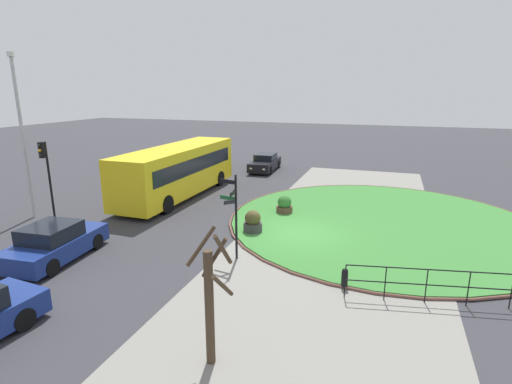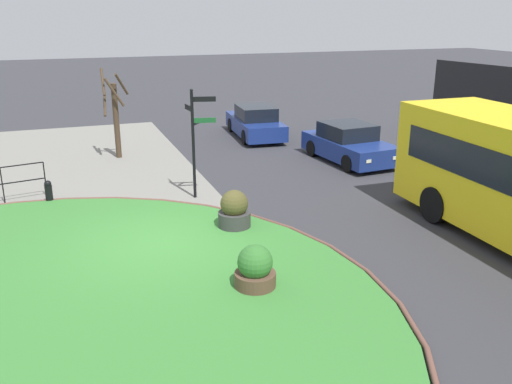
{
  "view_description": "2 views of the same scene",
  "coord_description": "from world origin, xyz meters",
  "px_view_note": "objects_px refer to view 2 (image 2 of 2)",
  "views": [
    {
      "loc": [
        -16.65,
        -3.67,
        6.43
      ],
      "look_at": [
        1.45,
        2.51,
        1.45
      ],
      "focal_mm": 27.8,
      "sensor_mm": 36.0,
      "label": 1
    },
    {
      "loc": [
        12.48,
        -2.07,
        5.53
      ],
      "look_at": [
        0.21,
        2.39,
        1.21
      ],
      "focal_mm": 38.54,
      "sensor_mm": 36.0,
      "label": 2
    }
  ],
  "objects_px": {
    "car_near_lane": "(255,123)",
    "car_far_lane": "(349,144)",
    "bollard_foreground": "(49,192)",
    "billboard_left": "(476,92)",
    "planter_kerbside": "(234,212)",
    "signpost_directional": "(195,134)",
    "street_tree_bare": "(115,114)",
    "planter_near_signpost": "(255,270)"
  },
  "relations": [
    {
      "from": "car_near_lane",
      "to": "car_far_lane",
      "type": "bearing_deg",
      "value": -155.01
    },
    {
      "from": "bollard_foreground",
      "to": "car_near_lane",
      "type": "relative_size",
      "value": 0.15
    },
    {
      "from": "billboard_left",
      "to": "planter_kerbside",
      "type": "bearing_deg",
      "value": -70.59
    },
    {
      "from": "signpost_directional",
      "to": "car_near_lane",
      "type": "height_order",
      "value": "signpost_directional"
    },
    {
      "from": "street_tree_bare",
      "to": "planter_kerbside",
      "type": "bearing_deg",
      "value": 13.05
    },
    {
      "from": "signpost_directional",
      "to": "billboard_left",
      "type": "height_order",
      "value": "signpost_directional"
    },
    {
      "from": "car_far_lane",
      "to": "bollard_foreground",
      "type": "bearing_deg",
      "value": -87.85
    },
    {
      "from": "billboard_left",
      "to": "planter_near_signpost",
      "type": "relative_size",
      "value": 4.82
    },
    {
      "from": "bollard_foreground",
      "to": "street_tree_bare",
      "type": "distance_m",
      "value": 5.6
    },
    {
      "from": "planter_near_signpost",
      "to": "street_tree_bare",
      "type": "relative_size",
      "value": 0.29
    },
    {
      "from": "car_near_lane",
      "to": "street_tree_bare",
      "type": "height_order",
      "value": "street_tree_bare"
    },
    {
      "from": "billboard_left",
      "to": "street_tree_bare",
      "type": "xyz_separation_m",
      "value": [
        -1.9,
        -15.49,
        -0.36
      ]
    },
    {
      "from": "signpost_directional",
      "to": "bollard_foreground",
      "type": "relative_size",
      "value": 4.72
    },
    {
      "from": "planter_near_signpost",
      "to": "street_tree_bare",
      "type": "xyz_separation_m",
      "value": [
        -12.02,
        -1.4,
        1.3
      ]
    },
    {
      "from": "bollard_foreground",
      "to": "billboard_left",
      "type": "height_order",
      "value": "billboard_left"
    },
    {
      "from": "bollard_foreground",
      "to": "car_near_lane",
      "type": "bearing_deg",
      "value": 126.0
    },
    {
      "from": "street_tree_bare",
      "to": "planter_near_signpost",
      "type": "bearing_deg",
      "value": 6.64
    },
    {
      "from": "car_near_lane",
      "to": "car_far_lane",
      "type": "height_order",
      "value": "car_far_lane"
    },
    {
      "from": "car_far_lane",
      "to": "planter_kerbside",
      "type": "distance_m",
      "value": 8.16
    },
    {
      "from": "car_far_lane",
      "to": "planter_near_signpost",
      "type": "xyz_separation_m",
      "value": [
        8.52,
        -6.91,
        -0.22
      ]
    },
    {
      "from": "car_near_lane",
      "to": "planter_kerbside",
      "type": "height_order",
      "value": "car_near_lane"
    },
    {
      "from": "planter_kerbside",
      "to": "planter_near_signpost",
      "type": "bearing_deg",
      "value": -10.55
    },
    {
      "from": "signpost_directional",
      "to": "planter_near_signpost",
      "type": "relative_size",
      "value": 3.35
    },
    {
      "from": "signpost_directional",
      "to": "street_tree_bare",
      "type": "xyz_separation_m",
      "value": [
        -5.77,
        -1.74,
        -0.26
      ]
    },
    {
      "from": "car_far_lane",
      "to": "planter_near_signpost",
      "type": "height_order",
      "value": "car_far_lane"
    },
    {
      "from": "car_far_lane",
      "to": "street_tree_bare",
      "type": "xyz_separation_m",
      "value": [
        -3.5,
        -8.31,
        1.08
      ]
    },
    {
      "from": "planter_kerbside",
      "to": "car_far_lane",
      "type": "bearing_deg",
      "value": 129.61
    },
    {
      "from": "billboard_left",
      "to": "planter_near_signpost",
      "type": "xyz_separation_m",
      "value": [
        10.12,
        -14.09,
        -1.66
      ]
    },
    {
      "from": "car_near_lane",
      "to": "billboard_left",
      "type": "relative_size",
      "value": 0.96
    },
    {
      "from": "car_far_lane",
      "to": "billboard_left",
      "type": "bearing_deg",
      "value": 98.04
    },
    {
      "from": "car_far_lane",
      "to": "street_tree_bare",
      "type": "bearing_deg",
      "value": -117.36
    },
    {
      "from": "bollard_foreground",
      "to": "street_tree_bare",
      "type": "height_order",
      "value": "street_tree_bare"
    },
    {
      "from": "billboard_left",
      "to": "planter_kerbside",
      "type": "distance_m",
      "value": 15.18
    },
    {
      "from": "bollard_foreground",
      "to": "street_tree_bare",
      "type": "xyz_separation_m",
      "value": [
        -4.77,
        2.58,
        1.38
      ]
    },
    {
      "from": "car_far_lane",
      "to": "street_tree_bare",
      "type": "distance_m",
      "value": 9.08
    },
    {
      "from": "signpost_directional",
      "to": "planter_kerbside",
      "type": "xyz_separation_m",
      "value": [
        2.93,
        0.28,
        -1.51
      ]
    },
    {
      "from": "signpost_directional",
      "to": "bollard_foreground",
      "type": "xyz_separation_m",
      "value": [
        -1.0,
        -4.32,
        -1.64
      ]
    },
    {
      "from": "planter_kerbside",
      "to": "street_tree_bare",
      "type": "height_order",
      "value": "street_tree_bare"
    },
    {
      "from": "billboard_left",
      "to": "planter_near_signpost",
      "type": "distance_m",
      "value": 17.43
    },
    {
      "from": "planter_near_signpost",
      "to": "street_tree_bare",
      "type": "bearing_deg",
      "value": -173.36
    },
    {
      "from": "signpost_directional",
      "to": "car_near_lane",
      "type": "relative_size",
      "value": 0.73
    },
    {
      "from": "billboard_left",
      "to": "planter_near_signpost",
      "type": "bearing_deg",
      "value": -61.7
    }
  ]
}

